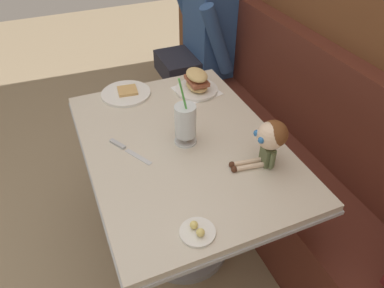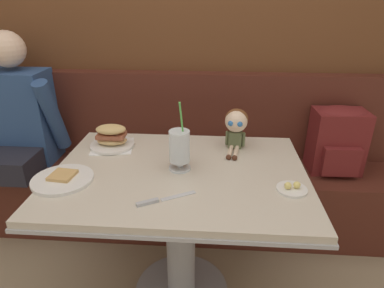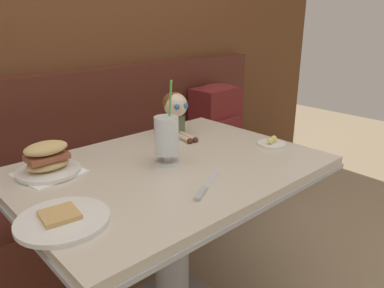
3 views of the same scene
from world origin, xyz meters
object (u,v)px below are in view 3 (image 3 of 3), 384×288
object	(u,v)px
milkshake_glass	(166,138)
backpack	(216,114)
toast_plate	(62,220)
sandwich_plate	(48,161)
butter_saucer	(272,143)
butter_knife	(204,189)
seated_doll	(176,108)

from	to	relation	value
milkshake_glass	backpack	bearing A→B (deg)	33.59
toast_plate	sandwich_plate	world-z (taller)	sandwich_plate
butter_saucer	milkshake_glass	bearing A→B (deg)	162.77
milkshake_glass	butter_knife	distance (m)	0.28
sandwich_plate	seated_doll	distance (m)	0.62
milkshake_glass	butter_saucer	world-z (taller)	milkshake_glass
sandwich_plate	backpack	distance (m)	1.31
toast_plate	seated_doll	distance (m)	0.83
butter_saucer	backpack	distance (m)	0.85
milkshake_glass	butter_knife	size ratio (longest dim) A/B	1.46
toast_plate	sandwich_plate	bearing A→B (deg)	72.78
backpack	toast_plate	bearing A→B (deg)	-151.82
toast_plate	seated_doll	world-z (taller)	seated_doll
sandwich_plate	backpack	xyz separation A→B (m)	(1.24, 0.38, -0.13)
toast_plate	milkshake_glass	world-z (taller)	milkshake_glass
milkshake_glass	sandwich_plate	bearing A→B (deg)	149.85
sandwich_plate	seated_doll	xyz separation A→B (m)	(0.62, 0.04, 0.08)
butter_saucer	backpack	size ratio (longest dim) A/B	0.30
sandwich_plate	butter_knife	world-z (taller)	sandwich_plate
seated_doll	backpack	xyz separation A→B (m)	(0.63, 0.34, -0.21)
butter_saucer	butter_knife	distance (m)	0.53
seated_doll	backpack	bearing A→B (deg)	28.51
butter_knife	backpack	xyz separation A→B (m)	(0.94, 0.85, -0.09)
milkshake_glass	backpack	size ratio (longest dim) A/B	0.78
toast_plate	butter_saucer	xyz separation A→B (m)	(0.93, -0.01, 0.00)
butter_saucer	backpack	xyz separation A→B (m)	(0.42, 0.73, -0.09)
seated_doll	butter_saucer	bearing A→B (deg)	-62.17
butter_saucer	seated_doll	world-z (taller)	seated_doll
butter_knife	seated_doll	xyz separation A→B (m)	(0.31, 0.50, 0.12)
milkshake_glass	butter_knife	xyz separation A→B (m)	(-0.06, -0.26, -0.09)
butter_saucer	backpack	bearing A→B (deg)	60.00
seated_doll	backpack	world-z (taller)	seated_doll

